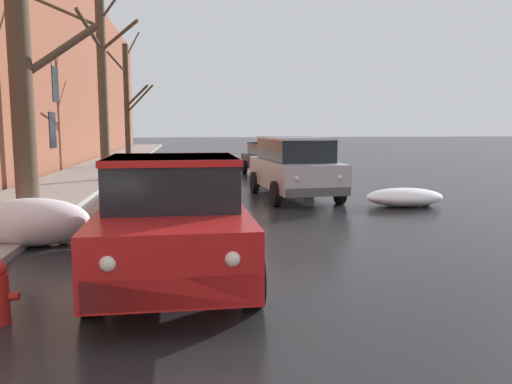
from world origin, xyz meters
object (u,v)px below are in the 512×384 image
(bare_tree_mid_block, at_px, (102,79))
(sedan_black_parked_kerbside_mid, at_px, (271,158))
(pickup_truck_red_approaching_near_lane, at_px, (174,216))
(suv_silver_parked_kerbside_close, at_px, (294,165))
(bare_tree_far_down_block, at_px, (128,102))
(bare_tree_second_along_sidewalk, at_px, (20,90))

(bare_tree_mid_block, height_order, sedan_black_parked_kerbside_mid, bare_tree_mid_block)
(pickup_truck_red_approaching_near_lane, relative_size, suv_silver_parked_kerbside_close, 1.09)
(bare_tree_far_down_block, height_order, sedan_black_parked_kerbside_mid, bare_tree_far_down_block)
(bare_tree_second_along_sidewalk, distance_m, bare_tree_far_down_block, 17.07)
(bare_tree_second_along_sidewalk, height_order, bare_tree_mid_block, bare_tree_mid_block)
(bare_tree_second_along_sidewalk, relative_size, sedan_black_parked_kerbside_mid, 1.23)
(suv_silver_parked_kerbside_close, relative_size, sedan_black_parked_kerbside_mid, 1.03)
(bare_tree_mid_block, height_order, pickup_truck_red_approaching_near_lane, bare_tree_mid_block)
(pickup_truck_red_approaching_near_lane, distance_m, suv_silver_parked_kerbside_close, 8.37)
(suv_silver_parked_kerbside_close, xyz_separation_m, sedan_black_parked_kerbside_mid, (0.41, 6.84, -0.23))
(bare_tree_second_along_sidewalk, height_order, sedan_black_parked_kerbside_mid, bare_tree_second_along_sidewalk)
(bare_tree_second_along_sidewalk, relative_size, pickup_truck_red_approaching_near_lane, 1.09)
(bare_tree_mid_block, relative_size, bare_tree_far_down_block, 1.05)
(bare_tree_second_along_sidewalk, height_order, bare_tree_far_down_block, bare_tree_far_down_block)
(bare_tree_far_down_block, relative_size, sedan_black_parked_kerbside_mid, 1.58)
(bare_tree_far_down_block, bearing_deg, pickup_truck_red_approaching_near_lane, -81.96)
(bare_tree_far_down_block, bearing_deg, suv_silver_parked_kerbside_close, -63.67)
(bare_tree_far_down_block, height_order, pickup_truck_red_approaching_near_lane, bare_tree_far_down_block)
(suv_silver_parked_kerbside_close, bearing_deg, bare_tree_mid_block, 141.79)
(bare_tree_second_along_sidewalk, distance_m, sedan_black_parked_kerbside_mid, 13.35)
(bare_tree_second_along_sidewalk, xyz_separation_m, pickup_truck_red_approaching_near_lane, (2.92, -3.13, -1.95))
(suv_silver_parked_kerbside_close, bearing_deg, sedan_black_parked_kerbside_mid, 86.56)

